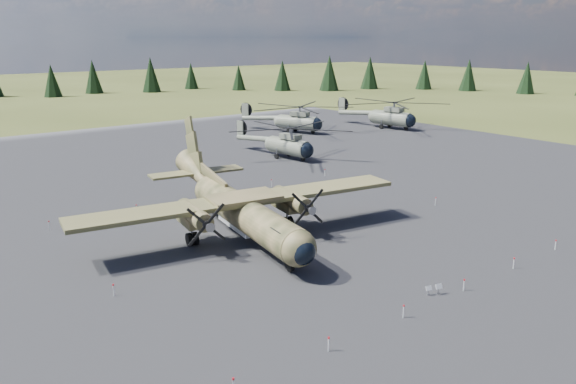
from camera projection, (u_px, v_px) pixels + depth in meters
ground at (309, 241)px, 46.15m from camera, size 500.00×500.00×0.00m
apron at (242, 212)px, 53.74m from camera, size 120.00×120.00×0.04m
transport_plane at (238, 205)px, 47.01m from camera, size 28.13×25.33×9.27m
helicopter_near at (288, 137)px, 76.71m from camera, size 19.18×21.22×4.36m
helicopter_mid at (297, 114)px, 97.48m from camera, size 24.22×24.22×4.70m
helicopter_far at (392, 110)px, 102.01m from camera, size 22.23×24.30×4.96m
info_placard_left at (439, 287)px, 36.46m from camera, size 0.50×0.30×0.74m
info_placard_right at (428, 289)px, 36.32m from camera, size 0.45×0.28×0.67m
barrier_fence at (305, 237)px, 45.68m from camera, size 33.12×29.62×0.85m
treeline at (302, 166)px, 51.39m from camera, size 295.42×289.63×10.98m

